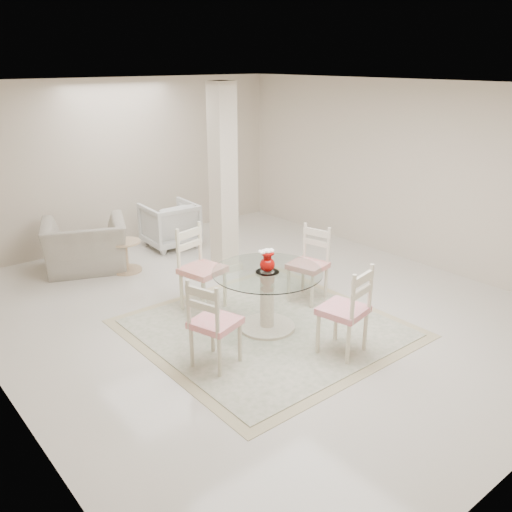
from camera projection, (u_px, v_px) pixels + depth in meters
ground at (254, 307)px, 6.87m from camera, size 7.00×7.00×0.00m
room_shell at (254, 162)px, 6.23m from camera, size 6.02×7.02×2.71m
column at (223, 181)px, 7.65m from camera, size 0.30×0.30×2.70m
area_rug at (267, 328)px, 6.33m from camera, size 2.82×2.82×0.02m
dining_table at (267, 300)px, 6.21m from camera, size 1.25×1.25×0.72m
red_vase at (267, 261)px, 6.04m from camera, size 0.20×0.17×0.26m
dining_chair_east at (311, 258)px, 6.93m from camera, size 0.52×0.52×1.08m
dining_chair_north at (198, 262)px, 6.67m from camera, size 0.56×0.56×1.17m
dining_chair_west at (211, 318)px, 5.35m from camera, size 0.54×0.54×1.07m
dining_chair_south at (350, 305)px, 5.59m from camera, size 0.52×0.52×1.11m
recliner_taupe at (85, 246)px, 7.98m from camera, size 1.46×1.38×0.76m
armchair_white at (170, 224)px, 9.01m from camera, size 0.84×0.87×0.74m
side_table at (126, 257)px, 7.98m from camera, size 0.45×0.45×0.47m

